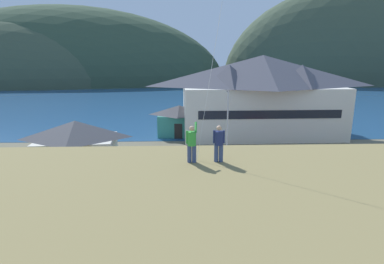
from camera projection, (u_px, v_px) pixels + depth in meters
ground_plane at (209, 200)px, 24.34m from camera, size 600.00×600.00×0.00m
parking_lot_pad at (205, 176)px, 29.19m from camera, size 40.00×20.00×0.10m
bay_water at (189, 100)px, 82.65m from camera, size 360.00×84.00×0.03m
far_hill_west_ridge at (30, 84)px, 136.92m from camera, size 130.00×61.48×59.26m
far_hill_east_peak at (64, 83)px, 140.07m from camera, size 146.34×59.97×67.44m
far_hill_center_saddle at (344, 82)px, 145.09m from camera, size 115.41×53.10×86.03m
harbor_lodge at (262, 94)px, 43.54m from camera, size 23.62×10.92×11.46m
storage_shed_near_lot at (77, 147)px, 29.00m from camera, size 7.91×5.89×5.36m
storage_shed_waterside at (179, 120)px, 44.34m from camera, size 6.72×4.82×4.45m
wharf_dock at (189, 117)px, 57.25m from camera, size 3.20×14.39×0.70m
moored_boat_wharfside at (169, 119)px, 53.10m from camera, size 3.03×7.64×2.16m
parked_car_front_row_red at (229, 188)px, 24.11m from camera, size 4.24×2.13×1.82m
parked_car_back_row_right at (332, 185)px, 24.65m from camera, size 4.32×2.30×1.82m
parked_car_mid_row_center at (22, 188)px, 24.04m from camera, size 4.24×2.13×1.82m
parked_car_front_row_silver at (310, 164)px, 29.64m from camera, size 4.30×2.24×1.82m
parked_car_corner_spot at (362, 159)px, 31.08m from camera, size 4.24×2.13×1.82m
parked_car_back_row_left at (139, 183)px, 24.98m from camera, size 4.22×2.10×1.82m
parked_car_front_row_end at (154, 158)px, 31.17m from camera, size 4.29×2.23×1.82m
parking_light_pole at (227, 120)px, 33.66m from camera, size 0.24×0.78×7.55m
person_kite_flyer at (192, 143)px, 14.10m from camera, size 0.54×0.65×1.86m
person_companion at (219, 142)px, 14.18m from camera, size 0.55×0.40×1.74m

